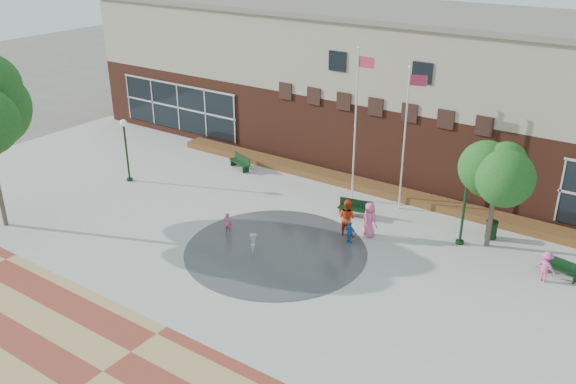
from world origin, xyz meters
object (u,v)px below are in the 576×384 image
Objects in this scene: flagpole_right at (406,132)px; child_splash at (228,223)px; bench_left at (240,165)px; trash_can at (491,230)px; flagpole_left at (356,119)px.

flagpole_right is 7.08× the size of child_splash.
flagpole_right reaches higher than bench_left.
child_splash is at bearing -147.01° from flagpole_right.
child_splash is at bearing -148.17° from trash_can.
trash_can is at bearing -163.15° from child_splash.
child_splash reaches higher than trash_can.
flagpole_left is 9.01× the size of trash_can.
flagpole_left is 1.09× the size of flagpole_right.
bench_left is 1.95× the size of trash_can.
flagpole_right is at bearing 11.24° from flagpole_left.
flagpole_left reaches higher than bench_left.
child_splash is (-3.16, -6.75, -4.08)m from flagpole_left.
flagpole_left is at bearing 171.80° from flagpole_right.
child_splash is (-10.71, -6.65, 0.07)m from trash_can.
trash_can is 12.60m from child_splash.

